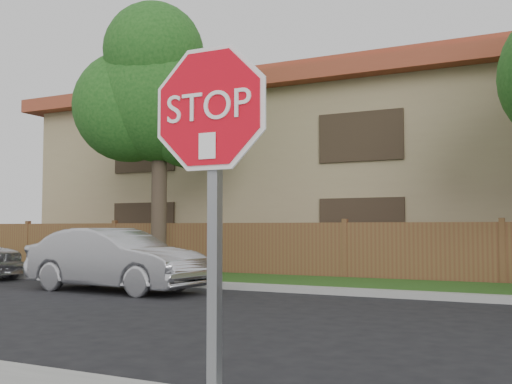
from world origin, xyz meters
The scene contains 6 objects.
far_curb centered at (0.00, 8.15, 0.07)m, with size 70.00×0.30×0.15m, color gray.
grass_strip centered at (0.00, 9.80, 0.06)m, with size 70.00×3.00×0.12m, color #1E4714.
fence centered at (0.00, 11.40, 0.80)m, with size 70.00×0.12×1.60m, color brown.
tree_left centered at (-8.98, 9.57, 5.22)m, with size 4.80×3.90×7.78m.
stop_sign centered at (-0.63, -1.48, 1.83)m, with size 1.01×0.13×2.55m.
sedan_left centered at (-7.92, 6.51, 0.73)m, with size 1.54×4.40×1.45m, color #ADADB2.
Camera 1 is at (1.12, -4.43, 1.47)m, focal length 42.00 mm.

